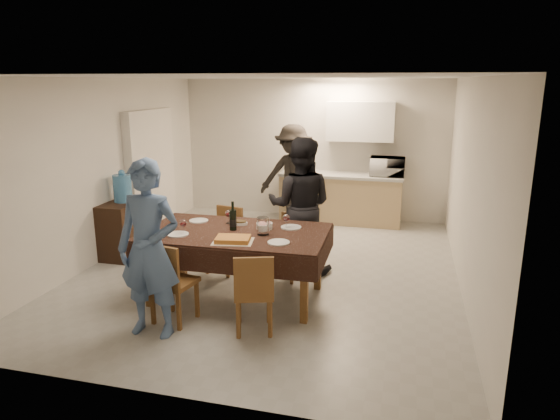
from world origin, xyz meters
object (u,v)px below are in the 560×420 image
Objects in this scene: savoury_tart at (233,239)px; dining_table at (236,234)px; person_near at (149,249)px; person_far at (300,206)px; person_kitchen at (293,176)px; microwave at (387,167)px; wine_bottle at (233,216)px; console at (126,228)px; water_jug at (123,188)px; water_pitcher at (263,226)px.

dining_table is at bearing 104.74° from savoury_tart.
savoury_tart is (0.10, -0.38, 0.07)m from dining_table.
person_far reaches higher than person_near.
microwave is at bearing 15.52° from person_kitchen.
microwave is (1.58, 3.67, 0.28)m from dining_table.
wine_bottle is 0.58× the size of microwave.
person_near reaches higher than microwave.
person_kitchen is (-0.14, 3.60, 0.05)m from savoury_tart.
console is 4.58m from microwave.
person_kitchen reaches higher than savoury_tart.
water_jug is at bearing -133.94° from person_kitchen.
person_near is 2.37m from person_far.
console is at bearing -133.94° from person_kitchen.
water_jug is 4.53m from microwave.
microwave is (3.70, 2.61, 0.66)m from console.
person_far is 2.25m from person_kitchen.
person_far is at bearing 59.04° from wine_bottle.
water_pitcher reaches higher than dining_table.
water_jug is at bearing 35.18° from microwave.
console is 0.49× the size of person_near.
water_jug reaches higher than console.
water_jug is at bearing 147.11° from savoury_tart.
savoury_tart is 1.50m from person_far.
person_far is at bearing -0.16° from water_jug.
water_jug is 1.94× the size of water_pitcher.
water_pitcher is 0.11× the size of person_kitchen.
wine_bottle is at bearing -25.92° from water_jug.
savoury_tart is at bearing -32.89° from water_jug.
console is 3.04m from person_kitchen.
wine_bottle is at bearing 65.54° from person_near.
console is at bearing 155.88° from water_pitcher.
person_near is (-0.65, -0.67, 0.05)m from savoury_tart.
person_far is (0.60, 1.00, -0.08)m from wine_bottle.
dining_table is 0.40m from savoury_tart.
person_far is (0.55, 1.05, 0.13)m from dining_table.
console is 2.57× the size of wine_bottle.
person_far reaches higher than person_kitchen.
wine_bottle is 3.97m from microwave.
person_far reaches higher than savoury_tart.
person_near is at bearing -53.26° from console.
microwave is 0.33× the size of person_near.
person_near reaches higher than console.
water_pitcher reaches higher than savoury_tart.
water_pitcher is (2.47, -1.11, 0.53)m from console.
savoury_tart is 0.24× the size of person_kitchen.
water_pitcher is at bearing -83.14° from person_kitchen.
water_pitcher is 1.35m from person_near.
person_kitchen reaches higher than dining_table.
person_far is at bearing 72.53° from savoury_tart.
water_pitcher is 1.12m from person_far.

